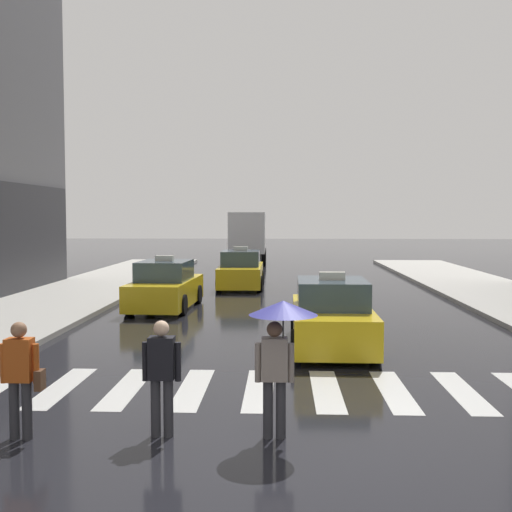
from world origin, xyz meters
The scene contains 9 objects.
ground_plane centered at (0.00, 0.00, 0.00)m, with size 160.00×160.00×0.00m, color black.
crosswalk_markings centered at (0.00, 3.00, 0.00)m, with size 11.30×2.80×0.01m.
taxi_lead centered at (0.98, 6.76, 0.72)m, with size 1.97×4.56×1.80m.
taxi_second centered at (-4.11, 12.83, 0.72)m, with size 2.08×4.61×1.80m.
taxi_third centered at (-1.97, 19.18, 0.72)m, with size 1.95×4.55×1.80m.
box_truck centered at (-2.38, 32.82, 1.85)m, with size 2.38×7.57×3.35m.
pedestrian_with_umbrella centered at (-0.22, 0.52, 1.52)m, with size 0.96×0.96×1.94m.
pedestrian_with_handbag centered at (-3.82, 0.34, 0.93)m, with size 0.60×0.24×1.65m.
pedestrian_plain_coat centered at (-1.89, 0.53, 0.94)m, with size 0.55×0.24×1.65m.
Camera 1 is at (-0.20, -8.19, 3.10)m, focal length 44.52 mm.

